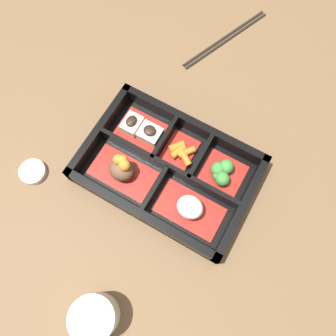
{
  "coord_description": "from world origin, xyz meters",
  "views": [
    {
      "loc": [
        -0.1,
        0.17,
        0.61
      ],
      "look_at": [
        0.0,
        0.0,
        0.03
      ],
      "focal_mm": 35.0,
      "sensor_mm": 36.0,
      "label": 1
    }
  ],
  "objects": [
    {
      "name": "ground_plane",
      "position": [
        0.0,
        0.0,
        0.0
      ],
      "size": [
        3.0,
        3.0,
        0.0
      ],
      "primitive_type": "plane",
      "color": "brown"
    },
    {
      "name": "bento_base",
      "position": [
        0.0,
        0.0,
        0.01
      ],
      "size": [
        0.32,
        0.22,
        0.01
      ],
      "color": "black",
      "rests_on": "ground_plane"
    },
    {
      "name": "bento_rim",
      "position": [
        -0.0,
        -0.0,
        0.02
      ],
      "size": [
        0.32,
        0.22,
        0.04
      ],
      "color": "black",
      "rests_on": "ground_plane"
    },
    {
      "name": "bowl_rice",
      "position": [
        -0.07,
        0.05,
        0.03
      ],
      "size": [
        0.12,
        0.07,
        0.04
      ],
      "color": "maroon",
      "rests_on": "bento_base"
    },
    {
      "name": "bowl_stew",
      "position": [
        0.07,
        0.05,
        0.03
      ],
      "size": [
        0.12,
        0.07,
        0.06
      ],
      "color": "maroon",
      "rests_on": "bento_base"
    },
    {
      "name": "bowl_greens",
      "position": [
        -0.09,
        -0.04,
        0.02
      ],
      "size": [
        0.08,
        0.07,
        0.03
      ],
      "color": "maroon",
      "rests_on": "bento_base"
    },
    {
      "name": "bowl_carrots",
      "position": [
        -0.01,
        -0.04,
        0.02
      ],
      "size": [
        0.06,
        0.07,
        0.02
      ],
      "color": "maroon",
      "rests_on": "bento_base"
    },
    {
      "name": "bowl_tofu",
      "position": [
        0.09,
        -0.04,
        0.02
      ],
      "size": [
        0.09,
        0.07,
        0.03
      ],
      "color": "maroon",
      "rests_on": "bento_base"
    },
    {
      "name": "tea_cup",
      "position": [
        -0.02,
        0.28,
        0.03
      ],
      "size": [
        0.07,
        0.07,
        0.06
      ],
      "color": "beige",
      "rests_on": "ground_plane"
    },
    {
      "name": "chopsticks",
      "position": [
        0.04,
        -0.34,
        0.0
      ],
      "size": [
        0.1,
        0.23,
        0.01
      ],
      "color": "black",
      "rests_on": "ground_plane"
    },
    {
      "name": "sauce_dish",
      "position": [
        0.23,
        0.13,
        0.01
      ],
      "size": [
        0.05,
        0.05,
        0.01
      ],
      "color": "beige",
      "rests_on": "ground_plane"
    }
  ]
}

